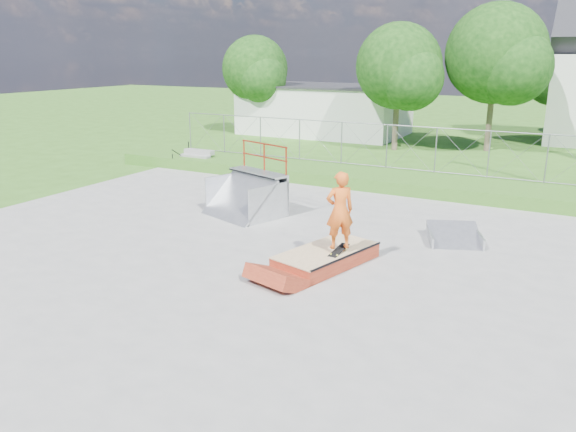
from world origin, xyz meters
name	(u,v)px	position (x,y,z in m)	size (l,w,h in m)	color
ground	(254,259)	(0.00, 0.00, 0.00)	(120.00, 120.00, 0.00)	#34631C
concrete_pad	(254,258)	(0.00, 0.00, 0.02)	(20.00, 16.00, 0.04)	gray
grass_berm	(377,179)	(0.00, 9.50, 0.25)	(24.00, 3.00, 0.50)	#34631C
grind_box	(326,257)	(1.84, 0.45, 0.20)	(1.99, 2.98, 0.40)	maroon
quarter_pipe	(243,182)	(-2.34, 3.22, 1.13)	(2.26, 1.92, 2.26)	#AAACB2
flat_bank_ramp	(454,236)	(4.28, 3.64, 0.21)	(1.38, 1.47, 0.42)	#AAACB2
skateboard	(339,251)	(2.17, 0.42, 0.45)	(0.22, 0.80, 0.02)	black
skater	(340,213)	(2.17, 0.42, 1.40)	(0.69, 0.45, 1.89)	orange
concrete_stairs	(193,160)	(-8.50, 8.70, 0.40)	(1.50, 1.60, 0.80)	gray
chain_link_fence	(387,146)	(0.00, 10.50, 1.40)	(20.00, 0.06, 1.80)	gray
utility_building_flat	(325,110)	(-8.00, 22.00, 1.50)	(10.00, 6.00, 3.00)	silver
tree_left_near	(402,70)	(-1.75, 17.83, 4.24)	(4.76, 4.48, 6.65)	brown
tree_center	(501,58)	(2.78, 19.81, 4.85)	(5.44, 5.12, 7.60)	brown
tree_left_far	(257,72)	(-11.77, 19.85, 3.94)	(4.42, 4.16, 6.18)	brown
tree_back_mid	(559,77)	(5.21, 27.86, 3.63)	(4.08, 3.84, 5.70)	brown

